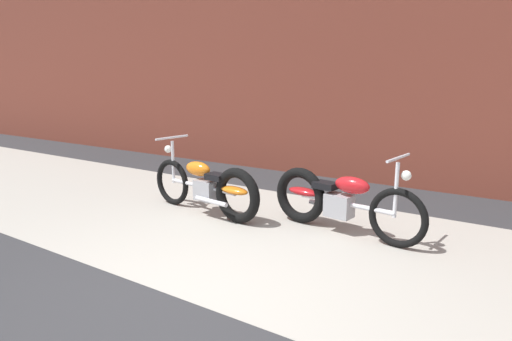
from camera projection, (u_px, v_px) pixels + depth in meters
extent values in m
plane|color=#2D2D30|center=(178.00, 298.00, 3.68)|extent=(80.00, 80.00, 0.00)
cube|color=#9E998E|center=(279.00, 236.00, 5.12)|extent=(36.00, 3.50, 0.01)
cube|color=brown|center=(380.00, 34.00, 7.40)|extent=(36.00, 0.50, 5.18)
torus|color=black|center=(172.00, 182.00, 6.35)|extent=(0.68, 0.16, 0.68)
torus|color=black|center=(237.00, 196.00, 5.53)|extent=(0.74, 0.22, 0.73)
cylinder|color=silver|center=(202.00, 186.00, 5.93)|extent=(1.23, 0.20, 0.06)
cube|color=#99999E|center=(207.00, 190.00, 5.89)|extent=(0.34, 0.26, 0.28)
ellipsoid|color=orange|center=(198.00, 169.00, 5.93)|extent=(0.46, 0.24, 0.20)
ellipsoid|color=orange|center=(234.00, 190.00, 5.55)|extent=(0.46, 0.23, 0.10)
cube|color=black|center=(217.00, 177.00, 5.72)|extent=(0.30, 0.23, 0.08)
cylinder|color=silver|center=(173.00, 162.00, 6.26)|extent=(0.05, 0.05, 0.62)
cylinder|color=silver|center=(172.00, 137.00, 6.18)|extent=(0.10, 0.58, 0.03)
sphere|color=white|center=(168.00, 149.00, 6.28)|extent=(0.11, 0.11, 0.11)
cylinder|color=silver|center=(211.00, 201.00, 5.64)|extent=(0.55, 0.12, 0.06)
torus|color=black|center=(398.00, 218.00, 4.72)|extent=(0.68, 0.17, 0.68)
torus|color=black|center=(300.00, 195.00, 5.54)|extent=(0.74, 0.22, 0.73)
cylinder|color=silver|center=(345.00, 204.00, 5.12)|extent=(1.23, 0.22, 0.06)
cube|color=#99999E|center=(339.00, 205.00, 5.18)|extent=(0.35, 0.26, 0.28)
ellipsoid|color=red|center=(352.00, 185.00, 5.02)|extent=(0.46, 0.25, 0.20)
ellipsoid|color=red|center=(304.00, 191.00, 5.49)|extent=(0.46, 0.24, 0.10)
cube|color=black|center=(325.00, 185.00, 5.26)|extent=(0.30, 0.23, 0.08)
cylinder|color=silver|center=(396.00, 190.00, 4.68)|extent=(0.05, 0.05, 0.62)
cylinder|color=silver|center=(398.00, 158.00, 4.60)|extent=(0.11, 0.58, 0.03)
sphere|color=white|center=(406.00, 175.00, 4.58)|extent=(0.11, 0.11, 0.11)
cylinder|color=silver|center=(328.00, 205.00, 5.46)|extent=(0.55, 0.13, 0.06)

